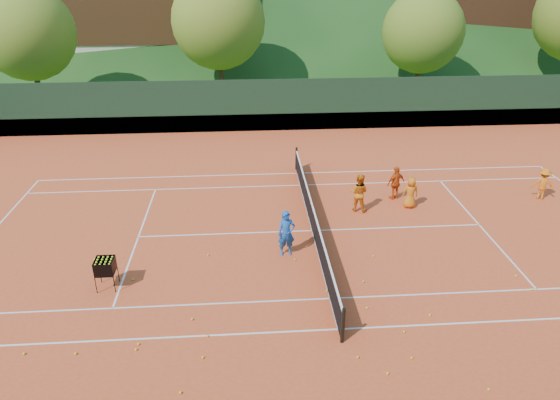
{
  "coord_description": "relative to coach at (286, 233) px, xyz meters",
  "views": [
    {
      "loc": [
        -2.37,
        -16.06,
        9.23
      ],
      "look_at": [
        -1.22,
        0.0,
        1.34
      ],
      "focal_mm": 32.0,
      "sensor_mm": 36.0,
      "label": 1
    }
  ],
  "objects": [
    {
      "name": "tennis_ball_2",
      "position": [
        -2.98,
        -5.9,
        -0.78
      ],
      "size": [
        0.07,
        0.07,
        0.07
      ],
      "primitive_type": "sphere",
      "color": "yellow",
      "rests_on": "clay_court"
    },
    {
      "name": "coach",
      "position": [
        0.0,
        0.0,
        0.0
      ],
      "size": [
        0.64,
        0.47,
        1.63
      ],
      "primitive_type": "imported",
      "rotation": [
        0.0,
        0.0,
        0.14
      ],
      "color": "#1B55B1",
      "rests_on": "clay_court"
    },
    {
      "name": "tennis_ball_13",
      "position": [
        -4.96,
        -1.2,
        -0.78
      ],
      "size": [
        0.07,
        0.07,
        0.07
      ],
      "primitive_type": "sphere",
      "color": "yellow",
      "rests_on": "clay_court"
    },
    {
      "name": "tennis_ball_16",
      "position": [
        2.09,
        -3.13,
        -0.78
      ],
      "size": [
        0.07,
        0.07,
        0.07
      ],
      "primitive_type": "sphere",
      "color": "yellow",
      "rests_on": "clay_court"
    },
    {
      "name": "tennis_ball_0",
      "position": [
        -7.12,
        -4.32,
        -0.78
      ],
      "size": [
        0.07,
        0.07,
        0.07
      ],
      "primitive_type": "sphere",
      "color": "yellow",
      "rests_on": "clay_court"
    },
    {
      "name": "tennis_ball_5",
      "position": [
        2.87,
        -4.21,
        -0.78
      ],
      "size": [
        0.07,
        0.07,
        0.07
      ],
      "primitive_type": "sphere",
      "color": "yellow",
      "rests_on": "clay_court"
    },
    {
      "name": "tennis_ball_20",
      "position": [
        4.27,
        -6.32,
        -0.78
      ],
      "size": [
        0.07,
        0.07,
        0.07
      ],
      "primitive_type": "sphere",
      "color": "yellow",
      "rests_on": "clay_court"
    },
    {
      "name": "tennis_ball_8",
      "position": [
        -2.67,
        0.07,
        -0.78
      ],
      "size": [
        0.07,
        0.07,
        0.07
      ],
      "primitive_type": "sphere",
      "color": "yellow",
      "rests_on": "clay_court"
    },
    {
      "name": "chalet_mid",
      "position": [
        7.11,
        35.54,
        4.15
      ],
      "size": [
        12.65,
        8.82,
        11.45
      ],
      "color": "beige",
      "rests_on": "ground"
    },
    {
      "name": "tennis_ball_28",
      "position": [
        -2.93,
        -3.27,
        -0.78
      ],
      "size": [
        0.07,
        0.07,
        0.07
      ],
      "primitive_type": "sphere",
      "color": "yellow",
      "rests_on": "clay_court"
    },
    {
      "name": "tennis_ball_9",
      "position": [
        -2.46,
        -3.99,
        -0.78
      ],
      "size": [
        0.07,
        0.07,
        0.07
      ],
      "primitive_type": "sphere",
      "color": "yellow",
      "rests_on": "clay_court"
    },
    {
      "name": "tennis_ball_11",
      "position": [
        7.2,
        -1.89,
        -0.78
      ],
      "size": [
        0.07,
        0.07,
        0.07
      ],
      "primitive_type": "sphere",
      "color": "yellow",
      "rests_on": "clay_court"
    },
    {
      "name": "tennis_ball_12",
      "position": [
        2.93,
        -0.41,
        -0.78
      ],
      "size": [
        0.07,
        0.07,
        0.07
      ],
      "primitive_type": "sphere",
      "color": "yellow",
      "rests_on": "clay_court"
    },
    {
      "name": "tennis_ball_27",
      "position": [
        1.23,
        0.03,
        -0.78
      ],
      "size": [
        0.07,
        0.07,
        0.07
      ],
      "primitive_type": "sphere",
      "color": "yellow",
      "rests_on": "clay_court"
    },
    {
      "name": "perimeter_fence",
      "position": [
        1.11,
        1.54,
        0.43
      ],
      "size": [
        40.4,
        24.24,
        3.0
      ],
      "color": "black",
      "rests_on": "clay_court"
    },
    {
      "name": "clay_court",
      "position": [
        1.11,
        1.54,
        -0.83
      ],
      "size": [
        40.0,
        24.0,
        0.02
      ],
      "primitive_type": "cube",
      "color": "#CB4620",
      "rests_on": "ground"
    },
    {
      "name": "chalet_left",
      "position": [
        -8.89,
        31.54,
        4.81
      ],
      "size": [
        13.8,
        9.93,
        12.92
      ],
      "color": "beige",
      "rests_on": "ground"
    },
    {
      "name": "tennis_ball_22",
      "position": [
        -6.48,
        0.08,
        -0.78
      ],
      "size": [
        0.07,
        0.07,
        0.07
      ],
      "primitive_type": "sphere",
      "color": "yellow",
      "rests_on": "clay_court"
    },
    {
      "name": "chalet_right",
      "position": [
        21.11,
        31.54,
        4.42
      ],
      "size": [
        11.5,
        8.82,
        11.91
      ],
      "color": "beige",
      "rests_on": "ground"
    },
    {
      "name": "ball_hopper",
      "position": [
        -5.64,
        -1.51,
        -0.07
      ],
      "size": [
        0.57,
        0.57,
        1.0
      ],
      "color": "black",
      "rests_on": "clay_court"
    },
    {
      "name": "tennis_ball_7",
      "position": [
        -2.53,
        -4.79,
        -0.78
      ],
      "size": [
        0.07,
        0.07,
        0.07
      ],
      "primitive_type": "sphere",
      "color": "yellow",
      "rests_on": "clay_court"
    },
    {
      "name": "tennis_ball_24",
      "position": [
        2.02,
        -5.65,
        -0.78
      ],
      "size": [
        0.07,
        0.07,
        0.07
      ],
      "primitive_type": "sphere",
      "color": "yellow",
      "rests_on": "clay_court"
    },
    {
      "name": "tree_a",
      "position": [
        -14.89,
        19.54,
        4.03
      ],
      "size": [
        6.0,
        6.0,
        7.88
      ],
      "color": "#402A19",
      "rests_on": "ground"
    },
    {
      "name": "tennis_ball_21",
      "position": [
        -5.8,
        -4.42,
        -0.78
      ],
      "size": [
        0.07,
        0.07,
        0.07
      ],
      "primitive_type": "sphere",
      "color": "yellow",
      "rests_on": "clay_court"
    },
    {
      "name": "tennis_ball_17",
      "position": [
        -4.28,
        -4.38,
        -0.78
      ],
      "size": [
        0.07,
        0.07,
        0.07
      ],
      "primitive_type": "sphere",
      "color": "yellow",
      "rests_on": "clay_court"
    },
    {
      "name": "student_a",
      "position": [
        3.14,
        3.06,
        -0.03
      ],
      "size": [
        0.94,
        0.85,
        1.56
      ],
      "primitive_type": "imported",
      "rotation": [
        0.0,
        0.0,
        2.71
      ],
      "color": "orange",
      "rests_on": "clay_court"
    },
    {
      "name": "ground",
      "position": [
        1.11,
        1.54,
        -0.84
      ],
      "size": [
        400.0,
        400.0,
        0.0
      ],
      "primitive_type": "plane",
      "color": "#30551A",
      "rests_on": "ground"
    },
    {
      "name": "tennis_ball_19",
      "position": [
        7.35,
        -2.61,
        -0.78
      ],
      "size": [
        0.07,
        0.07,
        0.07
      ],
      "primitive_type": "sphere",
      "color": "yellow",
      "rests_on": "clay_court"
    },
    {
      "name": "tennis_ball_26",
      "position": [
        2.77,
        -5.18,
        -0.78
      ],
      "size": [
        0.07,
        0.07,
        0.07
      ],
      "primitive_type": "sphere",
      "color": "yellow",
      "rests_on": "clay_court"
    },
    {
      "name": "tennis_ball_1",
      "position": [
        0.26,
        -0.43,
        -0.78
      ],
      "size": [
        0.07,
        0.07,
        0.07
      ],
      "primitive_type": "sphere",
      "color": "yellow",
      "rests_on": "clay_court"
    },
    {
      "name": "student_b",
      "position": [
        4.91,
        4.01,
        -0.09
      ],
      "size": [
        0.92,
        0.65,
        1.45
      ],
      "primitive_type": "imported",
      "rotation": [
        0.0,
        0.0,
        3.53
      ],
      "color": "#DC4F13",
      "rests_on": "clay_court"
    },
    {
      "name": "tennis_ball_18",
      "position": [
        1.06,
        -2.23,
        -0.78
      ],
      "size": [
        0.07,
        0.07,
        0.07
      ],
      "primitive_type": "sphere",
      "color": "yellow",
      "rests_on": "clay_court"
    },
    {
      "name": "tennis_ball_23",
      "position": [
        1.34,
        -1.08,
        -0.78
      ],
      "size": [
        0.07,
        0.07,
        0.07
      ],
      "primitive_type": "sphere",
      "color": "yellow",
      "rests_on": "clay_court"
    },
    {
      "name": "tree_c",
      "position": [
        11.11,
        20.54,
        3.71
      ],
      "size": [
        5.6,
        5.6,
        7.35
      ],
      "color": "#43291A",
      "rests_on": "ground"
    },
    {
      "name": "tennis_ball_10",
      "position": [
        3.81,
        -3.57,
        -0.78
      ],
      "size": [
        0.07,
        0.07,
        0.07
      ],
      "primitive_type": "sphere",
      "color": "yellow",
      "rests_on": "clay_court"
    },
    {
      "name": "student_c",
      "position": [
        5.28,
        3.19,
        -0.17
      ],
      "size": [
        0.65,
        0.44,
        1.3
      ],
      "primitive_type": "imported",
      "rotation": [
        0.0,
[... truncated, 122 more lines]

